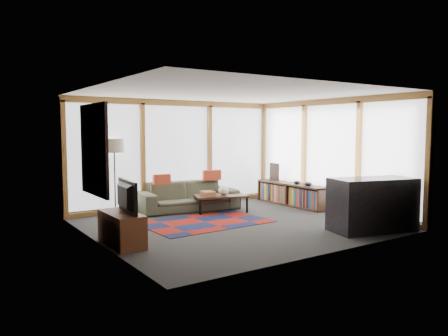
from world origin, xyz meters
TOP-DOWN VIEW (x-y plane):
  - ground at (0.00, 0.00)m, footprint 5.50×5.50m
  - room_envelope at (0.49, 0.56)m, footprint 5.52×5.02m
  - rug at (-0.42, 0.46)m, footprint 2.54×1.68m
  - sofa at (-0.04, 1.85)m, footprint 2.39×1.19m
  - pillow_left at (-0.72, 1.85)m, footprint 0.40×0.15m
  - pillow_right at (0.63, 1.87)m, footprint 0.46×0.23m
  - floor_lamp at (-1.70, 2.14)m, footprint 0.43×0.43m
  - coffee_table at (0.47, 1.23)m, footprint 1.29×0.91m
  - book_stack at (0.15, 1.27)m, footprint 0.30×0.36m
  - vase at (0.53, 1.21)m, footprint 0.29×0.29m
  - bookshelf at (2.43, 0.99)m, footprint 0.41×2.23m
  - bowl_a at (2.41, 0.40)m, footprint 0.20×0.20m
  - bowl_b at (2.42, 0.79)m, footprint 0.18×0.18m
  - shelf_picture at (2.53, 1.77)m, footprint 0.04×0.34m
  - tv_console at (-2.47, -0.28)m, footprint 0.45×1.08m
  - television at (-2.47, -0.31)m, footprint 0.20×0.93m
  - bar_counter at (1.80, -1.90)m, footprint 1.70×1.10m

SIDE VIEW (x-z plane):
  - ground at x=0.00m, z-range 0.00..0.00m
  - rug at x=-0.42m, z-range 0.00..0.01m
  - coffee_table at x=0.47m, z-range 0.00..0.39m
  - tv_console at x=-2.47m, z-range 0.00..0.54m
  - bookshelf at x=2.43m, z-range 0.00..0.56m
  - sofa at x=-0.04m, z-range 0.00..0.67m
  - book_stack at x=0.15m, z-range 0.39..0.50m
  - vase at x=0.53m, z-range 0.39..0.60m
  - bar_counter at x=1.80m, z-range 0.00..0.99m
  - bowl_b at x=2.42m, z-range 0.56..0.64m
  - bowl_a at x=2.41m, z-range 0.56..0.65m
  - pillow_left at x=-0.72m, z-range 0.67..0.89m
  - shelf_picture at x=2.53m, z-range 0.56..1.01m
  - pillow_right at x=0.63m, z-range 0.67..0.91m
  - television at x=-2.47m, z-range 0.54..1.07m
  - floor_lamp at x=-1.70m, z-range 0.00..1.69m
  - room_envelope at x=0.49m, z-range 0.23..2.85m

